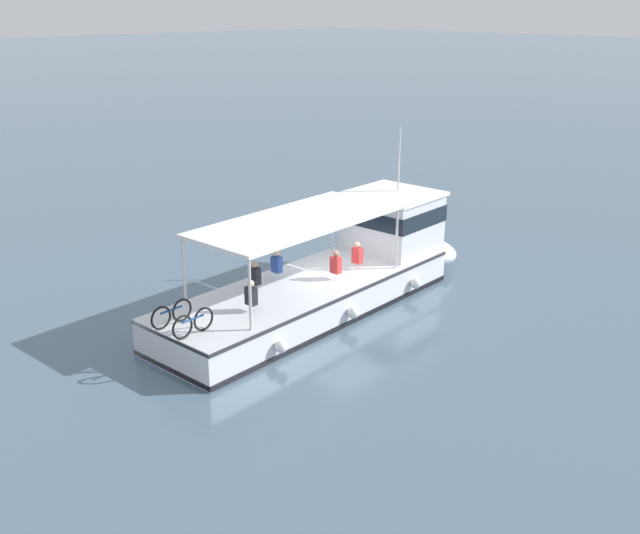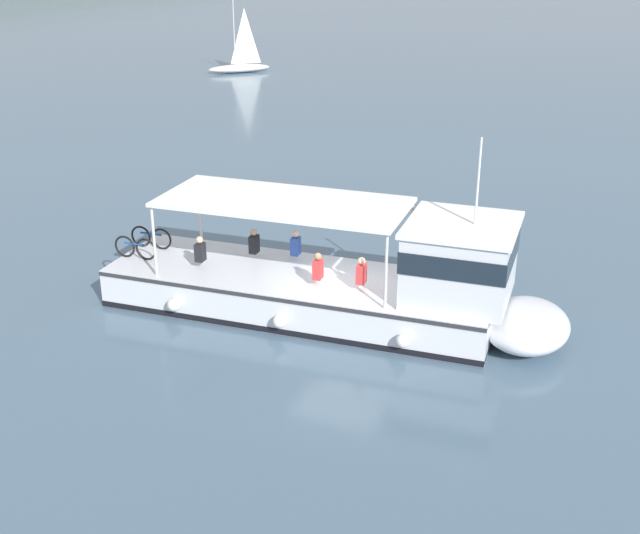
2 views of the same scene
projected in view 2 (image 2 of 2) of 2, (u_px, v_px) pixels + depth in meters
name	position (u px, v px, depth m)	size (l,w,h in m)	color
ground_plane	(345.00, 323.00, 22.01)	(400.00, 400.00, 0.00)	slate
ferry_main	(355.00, 285.00, 21.87)	(4.23, 12.99, 5.32)	silver
sailboat_off_bow	(240.00, 65.00, 61.68)	(4.36, 4.41, 5.40)	white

